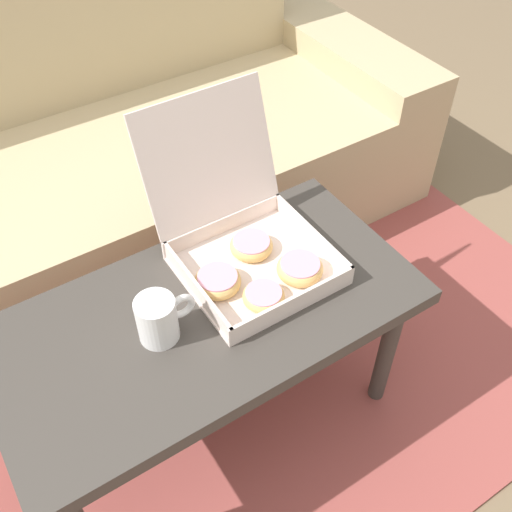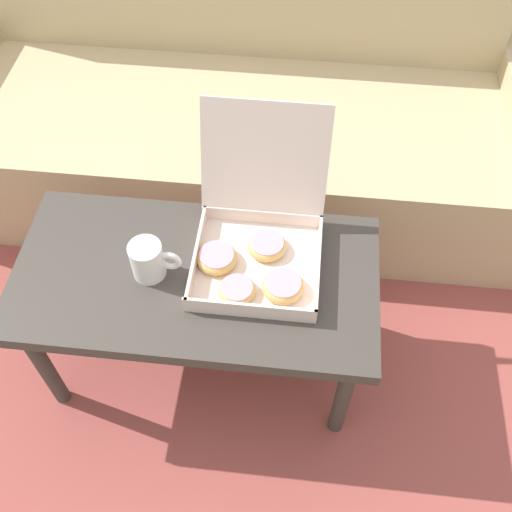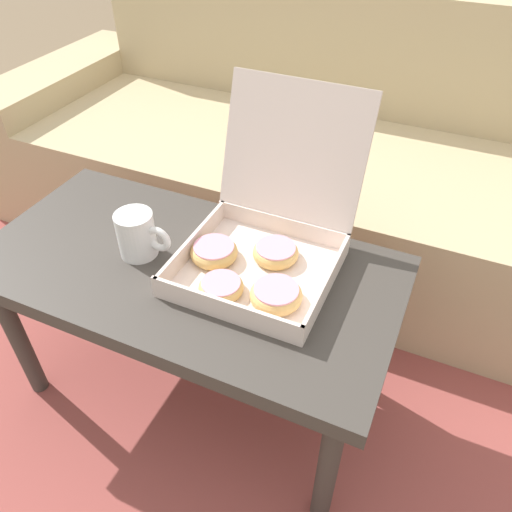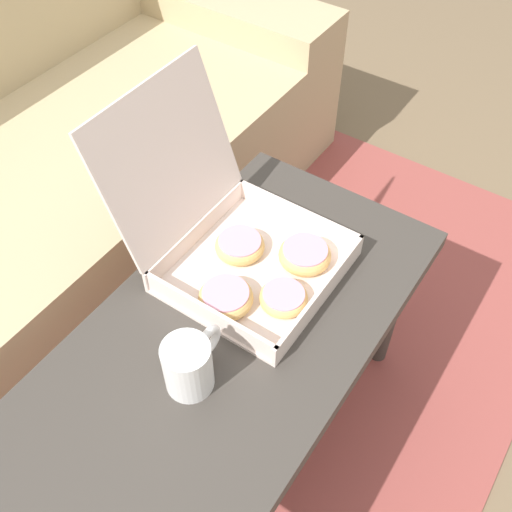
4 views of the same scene
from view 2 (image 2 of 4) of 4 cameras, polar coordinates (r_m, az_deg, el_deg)
ground_plane at (r=1.97m, az=-4.62°, el=-9.19°), size 12.00×12.00×0.00m
area_rug at (r=2.12m, az=-3.36°, el=-1.96°), size 2.43×1.77×0.01m
couch at (r=2.27m, az=-1.74°, el=13.06°), size 2.31×0.86×0.83m
coffee_table at (r=1.61m, az=-5.68°, el=-2.87°), size 0.95×0.49×0.47m
pastry_box at (r=1.53m, az=-0.01°, el=1.10°), size 0.33×0.41×0.34m
coffee_mug at (r=1.53m, az=-10.17°, el=-0.40°), size 0.13×0.09×0.11m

